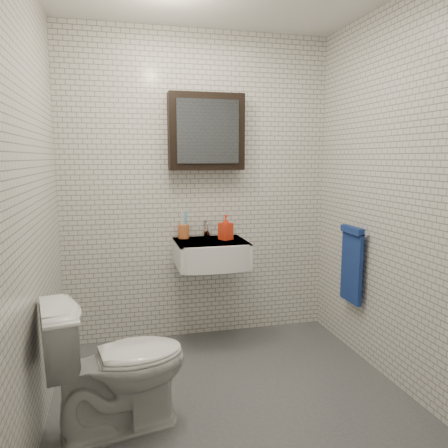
# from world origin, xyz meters

# --- Properties ---
(ground) EXTENTS (2.20, 2.00, 0.01)m
(ground) POSITION_xyz_m (0.00, 0.00, 0.01)
(ground) COLOR #45484C
(ground) RESTS_ON ground
(room_shell) EXTENTS (2.22, 2.02, 2.51)m
(room_shell) POSITION_xyz_m (0.00, 0.00, 1.47)
(room_shell) COLOR silver
(room_shell) RESTS_ON ground
(washbasin) EXTENTS (0.55, 0.50, 0.20)m
(washbasin) POSITION_xyz_m (0.05, 0.73, 0.76)
(washbasin) COLOR white
(washbasin) RESTS_ON room_shell
(faucet) EXTENTS (0.06, 0.20, 0.15)m
(faucet) POSITION_xyz_m (0.05, 0.93, 0.92)
(faucet) COLOR silver
(faucet) RESTS_ON washbasin
(mirror_cabinet) EXTENTS (0.60, 0.15, 0.60)m
(mirror_cabinet) POSITION_xyz_m (0.05, 0.93, 1.70)
(mirror_cabinet) COLOR black
(mirror_cabinet) RESTS_ON room_shell
(towel_rail) EXTENTS (0.09, 0.30, 0.58)m
(towel_rail) POSITION_xyz_m (1.04, 0.35, 0.72)
(towel_rail) COLOR silver
(towel_rail) RESTS_ON room_shell
(toothbrush_cup) EXTENTS (0.12, 0.12, 0.24)m
(toothbrush_cup) POSITION_xyz_m (-0.14, 0.94, 0.91)
(toothbrush_cup) COLOR #B95B2E
(toothbrush_cup) RESTS_ON washbasin
(soap_bottle) EXTENTS (0.12, 0.12, 0.20)m
(soap_bottle) POSITION_xyz_m (0.18, 0.80, 0.95)
(soap_bottle) COLOR #F04C19
(soap_bottle) RESTS_ON washbasin
(toilet) EXTENTS (0.81, 0.56, 0.76)m
(toilet) POSITION_xyz_m (-0.69, -0.21, 0.38)
(toilet) COLOR white
(toilet) RESTS_ON ground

